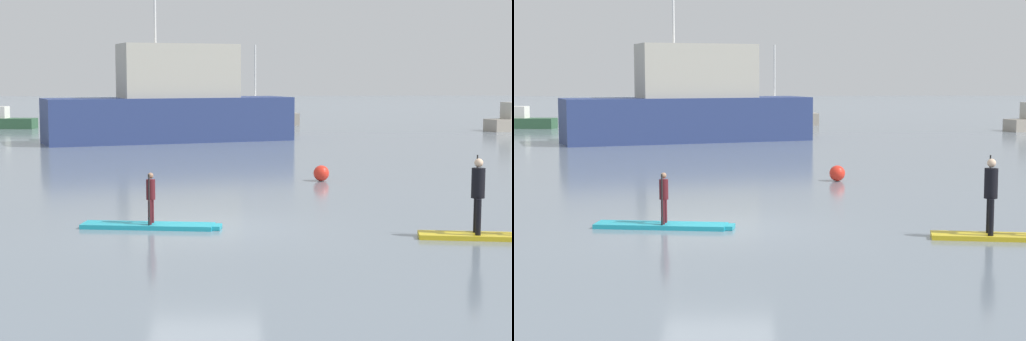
% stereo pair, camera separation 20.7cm
% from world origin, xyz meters
% --- Properties ---
extents(ground_plane, '(240.00, 240.00, 0.00)m').
position_xyz_m(ground_plane, '(0.00, 0.00, 0.00)').
color(ground_plane, slate).
extents(paddleboard_near, '(3.15, 1.05, 0.10)m').
position_xyz_m(paddleboard_near, '(-1.19, 0.01, 0.05)').
color(paddleboard_near, '#1E9EB2').
rests_on(paddleboard_near, ground).
extents(paddler_child_solo, '(0.23, 0.40, 1.14)m').
position_xyz_m(paddler_child_solo, '(-1.20, 0.00, 0.74)').
color(paddler_child_solo, '#4C1419').
rests_on(paddler_child_solo, paddleboard_near).
extents(paddleboard_far, '(3.02, 1.07, 0.10)m').
position_xyz_m(paddleboard_far, '(5.95, -1.53, 0.05)').
color(paddleboard_far, gold).
rests_on(paddleboard_far, ground).
extents(paddler_adult, '(0.32, 0.50, 1.63)m').
position_xyz_m(paddler_adult, '(5.67, -1.48, 1.00)').
color(paddler_adult, black).
rests_on(paddler_adult, paddleboard_far).
extents(fishing_boat_white_large, '(12.89, 7.13, 11.88)m').
position_xyz_m(fishing_boat_white_large, '(-2.13, 24.95, 1.88)').
color(fishing_boat_white_large, navy).
rests_on(fishing_boat_white_large, ground).
extents(motor_boat_small_navy, '(6.25, 2.23, 5.38)m').
position_xyz_m(motor_boat_small_navy, '(2.43, 38.74, 0.67)').
color(motor_boat_small_navy, '#9E9384').
rests_on(motor_boat_small_navy, ground).
extents(mooring_buoy_near, '(0.50, 0.50, 0.50)m').
position_xyz_m(mooring_buoy_near, '(3.57, 8.29, 0.25)').
color(mooring_buoy_near, red).
rests_on(mooring_buoy_near, ground).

